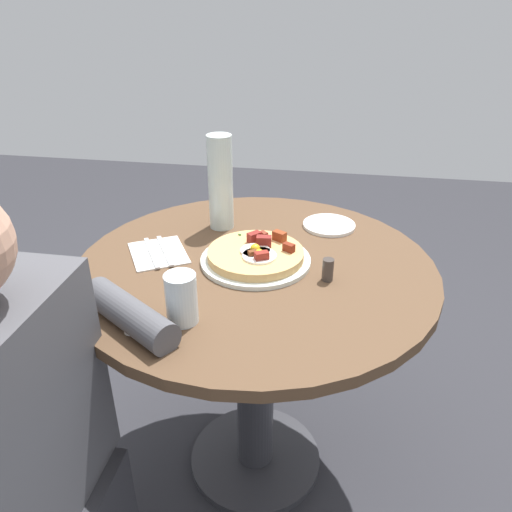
% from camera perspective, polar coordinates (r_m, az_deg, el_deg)
% --- Properties ---
extents(ground_plane, '(6.00, 6.00, 0.00)m').
position_cam_1_polar(ground_plane, '(1.78, -0.08, -22.34)').
color(ground_plane, '#2D2D33').
extents(dining_table, '(0.94, 0.94, 0.75)m').
position_cam_1_polar(dining_table, '(1.39, -0.09, -7.27)').
color(dining_table, brown).
rests_on(dining_table, ground_plane).
extents(person_seated, '(0.52, 0.42, 1.14)m').
position_cam_1_polar(person_seated, '(1.18, -24.71, -22.60)').
color(person_seated, '#2D2D33').
rests_on(person_seated, ground_plane).
extents(pizza_plate, '(0.29, 0.29, 0.01)m').
position_cam_1_polar(pizza_plate, '(1.30, 0.10, -0.48)').
color(pizza_plate, silver).
rests_on(pizza_plate, dining_table).
extents(breakfast_pizza, '(0.25, 0.25, 0.05)m').
position_cam_1_polar(breakfast_pizza, '(1.29, 0.17, 0.28)').
color(breakfast_pizza, tan).
rests_on(breakfast_pizza, pizza_plate).
extents(bread_plate, '(0.16, 0.16, 0.01)m').
position_cam_1_polar(bread_plate, '(1.51, 8.39, 3.53)').
color(bread_plate, white).
rests_on(bread_plate, dining_table).
extents(napkin, '(0.22, 0.21, 0.00)m').
position_cam_1_polar(napkin, '(1.36, -11.15, 0.34)').
color(napkin, white).
rests_on(napkin, dining_table).
extents(fork, '(0.16, 0.10, 0.00)m').
position_cam_1_polar(fork, '(1.36, -10.43, 0.63)').
color(fork, silver).
rests_on(fork, napkin).
extents(knife, '(0.16, 0.10, 0.00)m').
position_cam_1_polar(knife, '(1.36, -11.91, 0.38)').
color(knife, silver).
rests_on(knife, napkin).
extents(water_glass, '(0.07, 0.07, 0.11)m').
position_cam_1_polar(water_glass, '(1.06, -8.57, -4.85)').
color(water_glass, silver).
rests_on(water_glass, dining_table).
extents(water_bottle, '(0.07, 0.07, 0.28)m').
position_cam_1_polar(water_bottle, '(1.45, -4.10, 8.40)').
color(water_bottle, silver).
rests_on(water_bottle, dining_table).
extents(salt_shaker, '(0.03, 0.03, 0.05)m').
position_cam_1_polar(salt_shaker, '(1.06, -14.32, -7.42)').
color(salt_shaker, white).
rests_on(salt_shaker, dining_table).
extents(pepper_shaker, '(0.03, 0.03, 0.06)m').
position_cam_1_polar(pepper_shaker, '(1.22, 8.25, -1.57)').
color(pepper_shaker, '#3F3833').
rests_on(pepper_shaker, dining_table).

